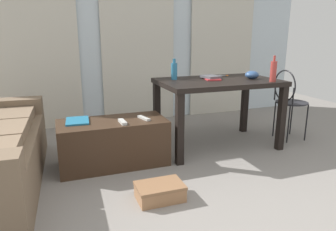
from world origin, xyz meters
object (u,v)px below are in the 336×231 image
object	(u,v)px
bowl	(252,75)
magazine	(77,121)
bottle_near	(273,71)
bottle_far	(174,71)
scissors	(225,75)
tv_remote_primary	(123,122)
wire_chair	(288,97)
craft_table	(218,89)
book_stack	(211,77)
tv_remote_secondary	(144,118)
coffee_table	(113,143)
shoebox	(160,192)

from	to	relation	value
bowl	magazine	xyz separation A→B (m)	(-1.88, 0.02, -0.35)
bottle_near	bottle_far	size ratio (longest dim) A/B	1.20
scissors	tv_remote_primary	xyz separation A→B (m)	(-1.35, -0.52, -0.30)
scissors	bottle_far	bearing A→B (deg)	-171.98
wire_chair	bowl	xyz separation A→B (m)	(-0.51, 0.02, 0.27)
craft_table	book_stack	distance (m)	0.16
bottle_far	magazine	size ratio (longest dim) A/B	0.79
tv_remote_secondary	wire_chair	bearing A→B (deg)	-12.71
bowl	book_stack	world-z (taller)	bowl
wire_chair	craft_table	bearing A→B (deg)	174.51
book_stack	magazine	size ratio (longest dim) A/B	1.10
coffee_table	shoebox	bearing A→B (deg)	-75.45
bottle_near	bottle_far	xyz separation A→B (m)	(-0.90, 0.50, -0.01)
bottle_near	tv_remote_primary	distance (m)	1.63
shoebox	bottle_far	bearing A→B (deg)	63.88
bottle_near	scissors	bearing A→B (deg)	110.58
craft_table	magazine	distance (m)	1.51
coffee_table	wire_chair	distance (m)	2.10
scissors	tv_remote_secondary	bearing A→B (deg)	-158.27
coffee_table	bowl	bearing A→B (deg)	2.17
craft_table	book_stack	world-z (taller)	book_stack
scissors	book_stack	bearing A→B (deg)	-145.55
wire_chair	tv_remote_primary	distance (m)	2.01
scissors	tv_remote_secondary	xyz separation A→B (m)	(-1.13, -0.45, -0.31)
tv_remote_secondary	magazine	bearing A→B (deg)	152.80
wire_chair	book_stack	bearing A→B (deg)	169.97
magazine	wire_chair	bearing A→B (deg)	3.40
bottle_near	shoebox	world-z (taller)	bottle_near
tv_remote_secondary	tv_remote_primary	bearing A→B (deg)	-177.55
scissors	tv_remote_primary	size ratio (longest dim) A/B	0.72
tv_remote_primary	bottle_near	bearing A→B (deg)	-5.09
wire_chair	magazine	bearing A→B (deg)	178.99
coffee_table	bottle_near	world-z (taller)	bottle_near
bottle_far	tv_remote_primary	distance (m)	0.89
bowl	craft_table	bearing A→B (deg)	170.56
book_stack	scissors	world-z (taller)	book_stack
bottle_far	craft_table	bearing A→B (deg)	-22.67
coffee_table	craft_table	distance (m)	1.27
bowl	tv_remote_primary	bearing A→B (deg)	-173.19
bottle_far	magazine	bearing A→B (deg)	-167.82
coffee_table	craft_table	size ratio (longest dim) A/B	0.79
craft_table	coffee_table	bearing A→B (deg)	-174.10
bottle_near	book_stack	size ratio (longest dim) A/B	0.86
craft_table	bottle_far	world-z (taller)	bottle_far
coffee_table	wire_chair	bearing A→B (deg)	1.03
wire_chair	bowl	size ratio (longest dim) A/B	5.60
wire_chair	shoebox	size ratio (longest dim) A/B	2.33
bowl	shoebox	xyz separation A→B (m)	(-1.36, -0.85, -0.73)
bottle_near	bowl	size ratio (longest dim) A/B	1.79
tv_remote_secondary	shoebox	bearing A→B (deg)	-112.41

